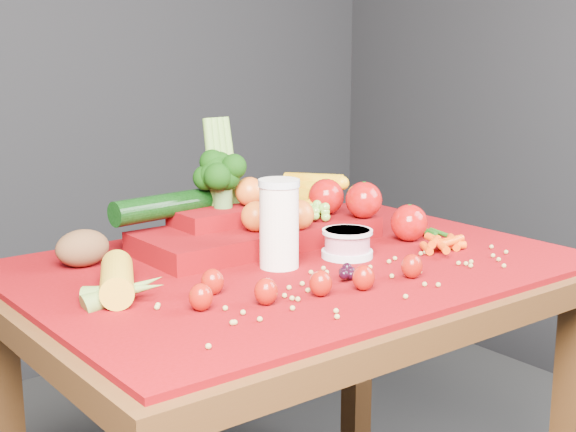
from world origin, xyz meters
TOP-DOWN VIEW (x-y plane):
  - table at (0.00, 0.00)m, footprint 1.10×0.80m
  - red_cloth at (0.00, 0.00)m, footprint 1.05×0.75m
  - milk_glass at (-0.05, -0.01)m, footprint 0.08×0.08m
  - yogurt_bowl at (0.10, -0.04)m, footprint 0.10×0.10m
  - strawberry_scatter at (-0.13, -0.17)m, footprint 0.44×0.18m
  - dark_grape_cluster at (0.00, -0.16)m, footprint 0.06×0.05m
  - soybean_scatter at (0.00, -0.20)m, footprint 0.84×0.24m
  - corn_ear at (-0.38, -0.01)m, footprint 0.24×0.26m
  - potato at (-0.34, 0.22)m, footprint 0.11×0.08m
  - baby_carrot_pile at (0.29, -0.13)m, footprint 0.17×0.17m
  - green_bean_pile at (0.38, -0.01)m, footprint 0.14×0.12m
  - produce_mound at (0.05, 0.16)m, footprint 0.61×0.35m

SIDE VIEW (x-z plane):
  - table at x=0.00m, z-range 0.28..1.03m
  - red_cloth at x=0.00m, z-range 0.75..0.76m
  - soybean_scatter at x=0.00m, z-range 0.76..0.77m
  - green_bean_pile at x=0.38m, z-range 0.76..0.77m
  - dark_grape_cluster at x=0.00m, z-range 0.76..0.79m
  - baby_carrot_pile at x=0.29m, z-range 0.76..0.79m
  - corn_ear at x=-0.38m, z-range 0.76..0.81m
  - strawberry_scatter at x=-0.13m, z-range 0.76..0.81m
  - yogurt_bowl at x=0.10m, z-range 0.76..0.82m
  - potato at x=-0.34m, z-range 0.76..0.83m
  - produce_mound at x=0.05m, z-range 0.69..0.95m
  - milk_glass at x=-0.05m, z-range 0.77..0.94m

